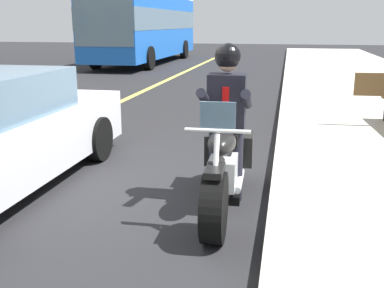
# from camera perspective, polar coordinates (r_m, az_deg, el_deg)

# --- Properties ---
(ground_plane) EXTENTS (80.00, 80.00, 0.00)m
(ground_plane) POSITION_cam_1_polar(r_m,az_deg,el_deg) (5.80, -10.55, -5.04)
(ground_plane) COLOR black
(motorcycle_main) EXTENTS (2.22, 0.63, 1.26)m
(motorcycle_main) POSITION_cam_1_polar(r_m,az_deg,el_deg) (4.94, 4.01, -2.81)
(motorcycle_main) COLOR black
(motorcycle_main) RESTS_ON ground_plane
(rider_main) EXTENTS (0.63, 0.56, 1.74)m
(rider_main) POSITION_cam_1_polar(r_m,az_deg,el_deg) (4.98, 4.32, 4.26)
(rider_main) COLOR black
(rider_main) RESTS_ON ground_plane
(bus_near) EXTENTS (11.05, 2.70, 3.30)m
(bus_near) POSITION_cam_1_polar(r_m,az_deg,el_deg) (23.57, -5.72, 14.54)
(bus_near) COLOR blue
(bus_near) RESTS_ON ground_plane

